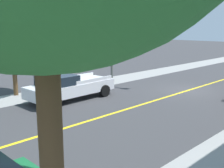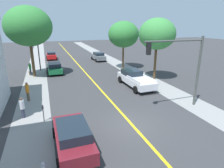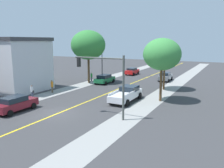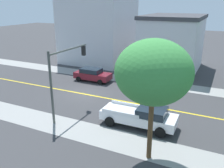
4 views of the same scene
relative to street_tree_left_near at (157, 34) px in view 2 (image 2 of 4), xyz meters
name	(u,v)px [view 2 (image 2 of 4)]	position (x,y,z in m)	size (l,w,h in m)	color
ground_plane	(132,124)	(-7.76, -9.77, -5.67)	(140.00, 140.00, 0.00)	#38383A
sidewalk_left	(30,143)	(-14.56, -9.77, -5.66)	(2.78, 126.00, 0.01)	gray
sidewalk_right	(206,111)	(-0.96, -9.77, -5.66)	(2.78, 126.00, 0.01)	gray
road_centerline_stripe	(132,124)	(-7.76, -9.77, -5.67)	(0.20, 126.00, 0.00)	yellow
street_tree_left_near	(157,34)	(0.00, 0.00, 0.00)	(4.47, 4.47, 7.59)	brown
street_tree_right_corner	(123,34)	(-1.52, 6.92, -0.38)	(4.65, 4.65, 7.27)	brown
street_tree_left_far	(28,26)	(-14.73, 6.53, 0.88)	(5.88, 5.88, 9.06)	brown
parking_meter	(43,111)	(-13.69, -7.21, -4.81)	(0.12, 0.18, 1.29)	#4C4C51
traffic_light_mast	(183,60)	(-2.77, -8.41, -1.56)	(5.38, 0.32, 5.98)	#474C47
street_lamp	(38,48)	(-13.96, 9.84, -2.27)	(0.70, 0.36, 5.36)	#38383D
red_sedan_left_curb	(51,55)	(-11.91, 19.24, -4.88)	(1.97, 4.17, 1.49)	red
green_sedan_left_curb	(55,68)	(-11.98, 7.29, -4.87)	(2.14, 4.37, 1.54)	#196638
maroon_sedan_left_curb	(73,136)	(-12.13, -11.20, -4.83)	(2.13, 4.61, 1.61)	maroon
grey_sedan_right_curb	(98,56)	(-3.39, 14.76, -4.84)	(2.14, 4.36, 1.59)	slate
white_pickup_truck	(135,79)	(-3.69, -1.86, -4.79)	(2.44, 6.04, 1.72)	silver
pedestrian_white_shirt	(22,107)	(-15.17, -6.04, -4.80)	(0.37, 0.37, 1.65)	#33384C
pedestrian_green_shirt	(30,68)	(-15.30, 8.26, -4.83)	(0.33, 0.33, 1.60)	#33384C
pedestrian_orange_shirt	(27,91)	(-15.00, -2.47, -4.72)	(0.34, 0.34, 1.78)	brown
small_dog	(29,72)	(-15.43, 7.55, -5.27)	(0.30, 0.81, 0.61)	#C6B28C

